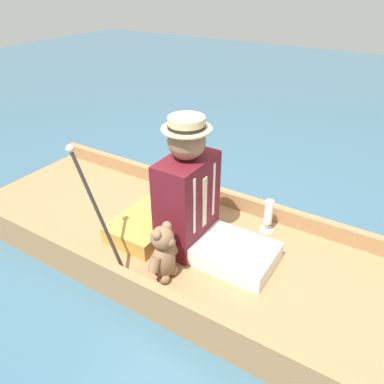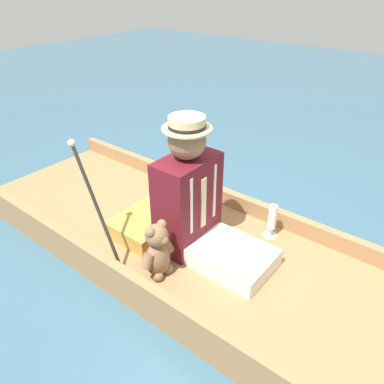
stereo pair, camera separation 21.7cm
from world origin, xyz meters
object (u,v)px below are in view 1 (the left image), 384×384
at_px(teddy_bear, 163,254).
at_px(walking_cane, 94,202).
at_px(seated_person, 197,204).
at_px(wine_glass, 268,214).

bearing_deg(teddy_bear, walking_cane, -72.85).
xyz_separation_m(seated_person, walking_cane, (0.45, -0.38, 0.12)).
relative_size(teddy_bear, walking_cane, 0.47).
bearing_deg(teddy_bear, wine_glass, 155.67).
xyz_separation_m(wine_glass, walking_cane, (0.84, -0.69, 0.31)).
distance_m(seated_person, wine_glass, 0.53).
xyz_separation_m(teddy_bear, wine_glass, (-0.72, 0.33, -0.03)).
distance_m(teddy_bear, wine_glass, 0.79).
bearing_deg(seated_person, wine_glass, 149.98).
bearing_deg(seated_person, walking_cane, -31.60).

